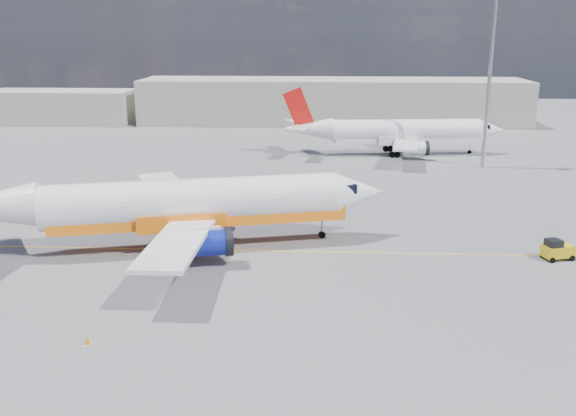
{
  "coord_description": "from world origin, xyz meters",
  "views": [
    {
      "loc": [
        2.9,
        -44.54,
        16.86
      ],
      "look_at": [
        0.46,
        3.14,
        3.5
      ],
      "focal_mm": 40.0,
      "sensor_mm": 36.0,
      "label": 1
    }
  ],
  "objects_px": {
    "main_jet": "(179,205)",
    "traffic_cone": "(87,341)",
    "second_jet": "(398,132)",
    "gse_tug": "(557,250)"
  },
  "relations": [
    {
      "from": "second_jet",
      "to": "main_jet",
      "type": "bearing_deg",
      "value": -124.12
    },
    {
      "from": "main_jet",
      "to": "gse_tug",
      "type": "xyz_separation_m",
      "value": [
        29.01,
        -1.3,
        -2.79
      ]
    },
    {
      "from": "main_jet",
      "to": "traffic_cone",
      "type": "relative_size",
      "value": 66.0
    },
    {
      "from": "gse_tug",
      "to": "main_jet",
      "type": "bearing_deg",
      "value": 160.15
    },
    {
      "from": "second_jet",
      "to": "gse_tug",
      "type": "xyz_separation_m",
      "value": [
        7.29,
        -41.83,
        -2.36
      ]
    },
    {
      "from": "second_jet",
      "to": "traffic_cone",
      "type": "height_order",
      "value": "second_jet"
    },
    {
      "from": "main_jet",
      "to": "traffic_cone",
      "type": "bearing_deg",
      "value": -110.32
    },
    {
      "from": "main_jet",
      "to": "gse_tug",
      "type": "distance_m",
      "value": 29.18
    },
    {
      "from": "main_jet",
      "to": "traffic_cone",
      "type": "distance_m",
      "value": 16.99
    },
    {
      "from": "main_jet",
      "to": "second_jet",
      "type": "height_order",
      "value": "main_jet"
    }
  ]
}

